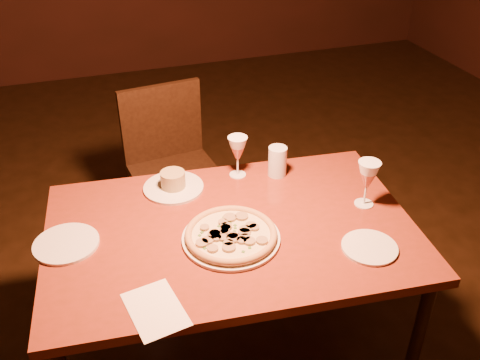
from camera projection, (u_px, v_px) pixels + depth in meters
name	position (u px, v px, depth m)	size (l,w,h in m)	color
dining_table	(232.00, 241.00, 1.90)	(1.35, 0.94, 0.68)	maroon
chair_far	(172.00, 164.00, 2.64)	(0.45, 0.45, 0.84)	black
pizza_plate	(231.00, 235.00, 1.80)	(0.33, 0.33, 0.04)	silver
ramekin_saucer	(173.00, 183.00, 2.06)	(0.23, 0.23, 0.07)	silver
wine_glass_far	(238.00, 157.00, 2.11)	(0.08, 0.08, 0.17)	#BE634F
wine_glass_right	(367.00, 184.00, 1.94)	(0.08, 0.08, 0.18)	#BE634F
water_tumbler	(277.00, 161.00, 2.13)	(0.07, 0.07, 0.12)	silver
side_plate_left	(66.00, 244.00, 1.79)	(0.22, 0.22, 0.01)	silver
side_plate_near	(370.00, 247.00, 1.77)	(0.19, 0.19, 0.01)	silver
menu_card	(155.00, 309.00, 1.54)	(0.14, 0.21, 0.00)	white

